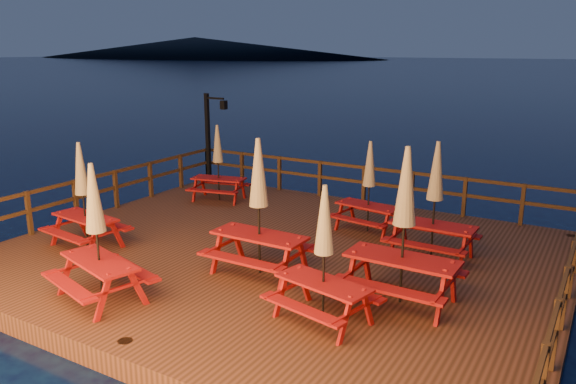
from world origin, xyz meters
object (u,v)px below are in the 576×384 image
at_px(lamp_post, 211,130).
at_px(picnic_table_1, 218,162).
at_px(picnic_table_0, 435,199).
at_px(picnic_table_2, 324,252).

relative_size(lamp_post, picnic_table_1, 1.32).
xyz_separation_m(lamp_post, picnic_table_1, (1.55, -1.68, -0.62)).
bearing_deg(lamp_post, picnic_table_1, -47.43).
xyz_separation_m(picnic_table_0, picnic_table_1, (-6.92, 1.48, -0.16)).
relative_size(picnic_table_1, picnic_table_2, 0.96).
bearing_deg(lamp_post, picnic_table_0, -20.50).
bearing_deg(picnic_table_0, picnic_table_2, -99.54).
bearing_deg(picnic_table_2, lamp_post, 150.31).
distance_m(lamp_post, picnic_table_1, 2.37).
distance_m(picnic_table_0, picnic_table_1, 7.08).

